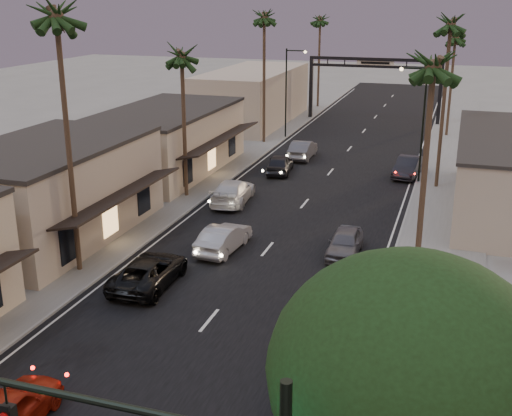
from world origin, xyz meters
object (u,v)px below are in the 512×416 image
Objects in this scene: arch at (375,73)px; palm_ld at (264,13)px; curbside_black at (344,307)px; curbside_near at (327,376)px; palm_rb at (451,18)px; oncoming_pickup at (149,271)px; palm_lb at (55,8)px; oncoming_red at (7,412)px; oncoming_silver at (224,238)px; palm_ra at (434,57)px; palm_rc at (456,32)px; palm_lc at (181,49)px; palm_far at (320,17)px; streetlight_left at (289,86)px; corner_tree at (411,383)px; streetlight_right at (420,115)px.

arch is 1.07× the size of palm_ld.
curbside_near is at bearing -92.74° from curbside_black.
palm_rb is 2.60× the size of oncoming_pickup.
oncoming_pickup is at bearing -6.13° from palm_lb.
palm_ld is at bearing -86.88° from oncoming_red.
curbside_black is (14.42, -34.42, -11.59)m from palm_ld.
oncoming_silver reaches higher than oncoming_pickup.
palm_lb is 2.68× the size of curbside_black.
palm_rb is 31.27m from curbside_near.
palm_ra is (17.20, 2.00, -1.94)m from palm_lb.
palm_rc is at bearing -102.20° from oncoming_silver.
palm_ra is at bearing -90.00° from palm_rb.
palm_ra is at bearing -34.90° from palm_lc.
palm_ra reaches higher than arch.
palm_lc is at bearing -121.56° from palm_rc.
palm_lb is 13.37m from oncoming_pickup.
palm_rc is (8.60, -6.00, 4.94)m from arch.
palm_ld is at bearing -119.83° from arch.
arch is 1.25× the size of palm_lc.
palm_far is 2.41× the size of oncoming_pickup.
oncoming_silver is (1.91, 5.50, 0.01)m from oncoming_pickup.
streetlight_left reaches higher than arch.
oncoming_pickup is at bearing -119.75° from palm_rb.
curbside_black is at bearing 145.91° from oncoming_silver.
arch is 48.89m from oncoming_pickup.
palm_rc is 45.42m from oncoming_pickup.
oncoming_red is at bearing -78.94° from palm_lc.
curbside_black is at bearing -46.91° from palm_lc.
streetlight_left reaches higher than curbside_near.
oncoming_red is at bearing 92.23° from oncoming_pickup.
palm_ld is at bearing 90.00° from palm_lc.
streetlight_left is 0.68× the size of palm_ra.
palm_lb is 33.01m from palm_ld.
palm_ra is 2.33× the size of curbside_black.
arch is 1.69× the size of streetlight_left.
corner_tree is at bearing -72.03° from streetlight_left.
palm_lb is 17.42m from palm_ra.
oncoming_pickup is at bearing -89.56° from oncoming_red.
oncoming_pickup is 12.27m from curbside_near.
streetlight_right is at bearing -112.97° from oncoming_silver.
corner_tree is 17.45m from palm_ra.
palm_rb is 28.38m from oncoming_pickup.
streetlight_left is (-16.40, 50.55, -0.65)m from corner_tree.
palm_far is 65.45m from curbside_near.
oncoming_pickup is at bearing -95.00° from arch.
oncoming_pickup is 5.82m from oncoming_silver.
oncoming_silver is at bearing 38.73° from palm_lb.
corner_tree reaches higher than oncoming_silver.
streetlight_left is 39.78m from curbside_black.
palm_rb is 3.05× the size of oncoming_red.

